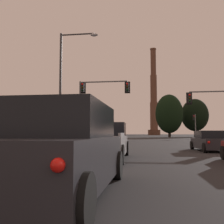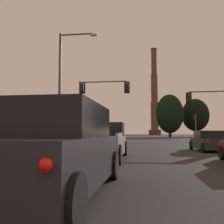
{
  "view_description": "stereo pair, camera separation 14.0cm",
  "coord_description": "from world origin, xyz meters",
  "px_view_note": "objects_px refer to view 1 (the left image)",
  "views": [
    {
      "loc": [
        -1.4,
        -1.93,
        1.24
      ],
      "look_at": [
        -6.98,
        38.01,
        4.52
      ],
      "focal_mm": 42.0,
      "sensor_mm": 36.0,
      "label": 1
    },
    {
      "loc": [
        -1.26,
        -1.91,
        1.24
      ],
      "look_at": [
        -6.98,
        38.01,
        4.52
      ],
      "focal_mm": 42.0,
      "sensor_mm": 36.0,
      "label": 2
    }
  ],
  "objects_px": {
    "suv_left_lane_third": "(62,150)",
    "traffic_light_far_right": "(195,123)",
    "traffic_light_overhead_left": "(96,96)",
    "smokestack": "(154,101)",
    "pickup_truck_left_lane_second": "(105,142)",
    "street_lamp": "(66,78)",
    "sedan_right_lane_front": "(210,141)"
  },
  "relations": [
    {
      "from": "suv_left_lane_third",
      "to": "traffic_light_far_right",
      "type": "relative_size",
      "value": 0.92
    },
    {
      "from": "traffic_light_overhead_left",
      "to": "smokestack",
      "type": "distance_m",
      "value": 144.7
    },
    {
      "from": "pickup_truck_left_lane_second",
      "to": "smokestack",
      "type": "height_order",
      "value": "smokestack"
    },
    {
      "from": "traffic_light_far_right",
      "to": "street_lamp",
      "type": "xyz_separation_m",
      "value": [
        -16.64,
        -37.48,
        2.35
      ]
    },
    {
      "from": "suv_left_lane_third",
      "to": "traffic_light_far_right",
      "type": "bearing_deg",
      "value": 77.4
    },
    {
      "from": "traffic_light_far_right",
      "to": "street_lamp",
      "type": "bearing_deg",
      "value": -113.94
    },
    {
      "from": "suv_left_lane_third",
      "to": "sedan_right_lane_front",
      "type": "distance_m",
      "value": 15.43
    },
    {
      "from": "traffic_light_far_right",
      "to": "traffic_light_overhead_left",
      "type": "distance_m",
      "value": 34.82
    },
    {
      "from": "pickup_truck_left_lane_second",
      "to": "smokestack",
      "type": "distance_m",
      "value": 159.08
    },
    {
      "from": "suv_left_lane_third",
      "to": "traffic_light_far_right",
      "type": "distance_m",
      "value": 54.26
    },
    {
      "from": "sedan_right_lane_front",
      "to": "traffic_light_overhead_left",
      "type": "height_order",
      "value": "traffic_light_overhead_left"
    },
    {
      "from": "traffic_light_far_right",
      "to": "traffic_light_overhead_left",
      "type": "bearing_deg",
      "value": -116.23
    },
    {
      "from": "sedan_right_lane_front",
      "to": "smokestack",
      "type": "xyz_separation_m",
      "value": [
        -0.75,
        150.97,
        21.57
      ]
    },
    {
      "from": "traffic_light_far_right",
      "to": "smokestack",
      "type": "distance_m",
      "value": 113.94
    },
    {
      "from": "traffic_light_overhead_left",
      "to": "smokestack",
      "type": "height_order",
      "value": "smokestack"
    },
    {
      "from": "sedan_right_lane_front",
      "to": "traffic_light_far_right",
      "type": "relative_size",
      "value": 0.9
    },
    {
      "from": "traffic_light_overhead_left",
      "to": "street_lamp",
      "type": "distance_m",
      "value": 6.44
    },
    {
      "from": "sedan_right_lane_front",
      "to": "traffic_light_overhead_left",
      "type": "distance_m",
      "value": 13.19
    },
    {
      "from": "street_lamp",
      "to": "pickup_truck_left_lane_second",
      "type": "bearing_deg",
      "value": -59.48
    },
    {
      "from": "pickup_truck_left_lane_second",
      "to": "sedan_right_lane_front",
      "type": "xyz_separation_m",
      "value": [
        6.47,
        6.56,
        -0.14
      ]
    },
    {
      "from": "sedan_right_lane_front",
      "to": "traffic_light_far_right",
      "type": "height_order",
      "value": "traffic_light_far_right"
    },
    {
      "from": "pickup_truck_left_lane_second",
      "to": "traffic_light_far_right",
      "type": "xyz_separation_m",
      "value": [
        12.02,
        45.32,
        2.69
      ]
    },
    {
      "from": "traffic_light_overhead_left",
      "to": "street_lamp",
      "type": "xyz_separation_m",
      "value": [
        -1.27,
        -6.28,
        0.66
      ]
    },
    {
      "from": "suv_left_lane_third",
      "to": "pickup_truck_left_lane_second",
      "type": "distance_m",
      "value": 7.62
    },
    {
      "from": "sedan_right_lane_front",
      "to": "traffic_light_overhead_left",
      "type": "relative_size",
      "value": 0.7
    },
    {
      "from": "suv_left_lane_third",
      "to": "pickup_truck_left_lane_second",
      "type": "relative_size",
      "value": 0.88
    },
    {
      "from": "traffic_light_far_right",
      "to": "street_lamp",
      "type": "height_order",
      "value": "street_lamp"
    },
    {
      "from": "traffic_light_overhead_left",
      "to": "suv_left_lane_third",
      "type": "bearing_deg",
      "value": -80.29
    },
    {
      "from": "sedan_right_lane_front",
      "to": "traffic_light_overhead_left",
      "type": "bearing_deg",
      "value": 139.77
    },
    {
      "from": "street_lamp",
      "to": "smokestack",
      "type": "bearing_deg",
      "value": 86.05
    },
    {
      "from": "pickup_truck_left_lane_second",
      "to": "street_lamp",
      "type": "bearing_deg",
      "value": 118.51
    },
    {
      "from": "sedan_right_lane_front",
      "to": "street_lamp",
      "type": "relative_size",
      "value": 0.49
    }
  ]
}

